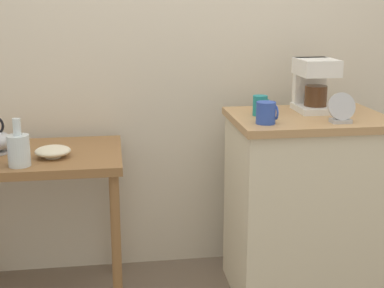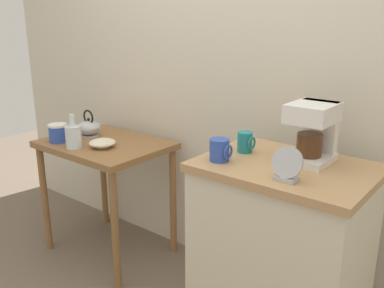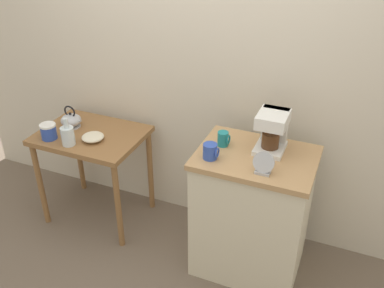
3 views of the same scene
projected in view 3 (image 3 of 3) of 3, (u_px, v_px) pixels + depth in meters
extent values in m
plane|color=#6B5B4C|center=(178.00, 242.00, 3.33)|extent=(8.00, 8.00, 0.00)
cube|color=beige|center=(215.00, 50.00, 2.96)|extent=(4.40, 0.10, 2.80)
cube|color=olive|center=(91.00, 135.00, 3.24)|extent=(0.78, 0.58, 0.04)
cylinder|color=olive|center=(40.00, 185.00, 3.35)|extent=(0.04, 0.04, 0.73)
cylinder|color=olive|center=(118.00, 207.00, 3.12)|extent=(0.04, 0.04, 0.73)
cylinder|color=olive|center=(79.00, 153.00, 3.76)|extent=(0.04, 0.04, 0.73)
cylinder|color=olive|center=(150.00, 171.00, 3.52)|extent=(0.04, 0.04, 0.73)
cube|color=beige|center=(251.00, 216.00, 2.91)|extent=(0.71, 0.53, 0.89)
cube|color=tan|center=(256.00, 158.00, 2.68)|extent=(0.74, 0.56, 0.04)
cylinder|color=beige|center=(93.00, 140.00, 3.14)|extent=(0.07, 0.07, 0.01)
ellipsoid|color=beige|center=(93.00, 137.00, 3.12)|extent=(0.16, 0.16, 0.04)
cylinder|color=#B2B5BA|center=(72.00, 126.00, 3.32)|extent=(0.13, 0.13, 0.01)
ellipsoid|color=#B2B5BA|center=(71.00, 120.00, 3.29)|extent=(0.15, 0.15, 0.09)
cone|color=#B2B5BA|center=(79.00, 121.00, 3.27)|extent=(0.08, 0.03, 0.06)
sphere|color=black|center=(70.00, 114.00, 3.26)|extent=(0.02, 0.02, 0.02)
torus|color=black|center=(70.00, 112.00, 3.26)|extent=(0.10, 0.01, 0.10)
cylinder|color=silver|center=(68.00, 136.00, 3.06)|extent=(0.10, 0.10, 0.14)
cylinder|color=silver|center=(66.00, 123.00, 3.00)|extent=(0.03, 0.03, 0.07)
cylinder|color=#2D4CAD|center=(49.00, 132.00, 3.14)|extent=(0.11, 0.11, 0.10)
cylinder|color=white|center=(47.00, 125.00, 3.11)|extent=(0.12, 0.12, 0.01)
cube|color=white|center=(270.00, 148.00, 2.72)|extent=(0.18, 0.22, 0.03)
cube|color=white|center=(275.00, 126.00, 2.72)|extent=(0.16, 0.05, 0.26)
cube|color=white|center=(273.00, 119.00, 2.61)|extent=(0.18, 0.22, 0.08)
cylinder|color=#4C2D19|center=(270.00, 140.00, 2.67)|extent=(0.11, 0.11, 0.10)
cylinder|color=teal|center=(223.00, 139.00, 2.75)|extent=(0.07, 0.07, 0.10)
torus|color=teal|center=(228.00, 140.00, 2.74)|extent=(0.01, 0.06, 0.06)
cylinder|color=#2D4CAD|center=(210.00, 151.00, 2.62)|extent=(0.09, 0.09, 0.10)
torus|color=#2D4CAD|center=(217.00, 153.00, 2.60)|extent=(0.01, 0.07, 0.07)
cube|color=#B2B5BA|center=(263.00, 172.00, 2.50)|extent=(0.09, 0.06, 0.02)
cylinder|color=#B2B5BA|center=(264.00, 162.00, 2.46)|extent=(0.13, 0.05, 0.12)
cylinder|color=black|center=(264.00, 162.00, 2.46)|extent=(0.11, 0.04, 0.10)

